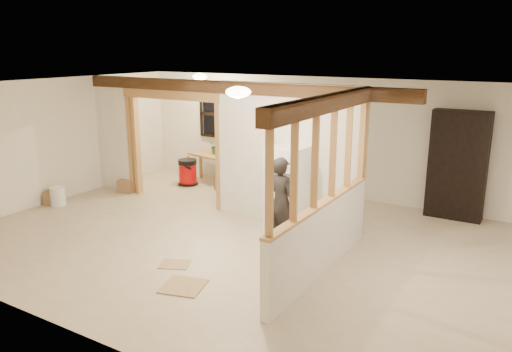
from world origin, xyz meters
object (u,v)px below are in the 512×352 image
Objects in this scene: woman at (281,202)px; shop_vac at (188,172)px; work_table at (212,168)px; refrigerator at (287,189)px; bookshelf at (458,165)px.

woman is 4.14m from shop_vac.
woman is 4.09m from work_table.
bookshelf is at bearing 42.37° from refrigerator.
woman is at bearing -30.56° from shop_vac.
refrigerator is 3.23m from bookshelf.
bookshelf reaches higher than work_table.
shop_vac is at bearing -117.65° from work_table.
refrigerator reaches higher than work_table.
woman is 3.56m from bookshelf.
bookshelf is at bearing 7.32° from shop_vac.
bookshelf is (2.38, 2.17, 0.27)m from refrigerator.
shop_vac is (-0.37, -0.44, -0.04)m from work_table.
bookshelf reaches higher than woman.
refrigerator is 1.02× the size of woman.
woman is 2.39× the size of shop_vac.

